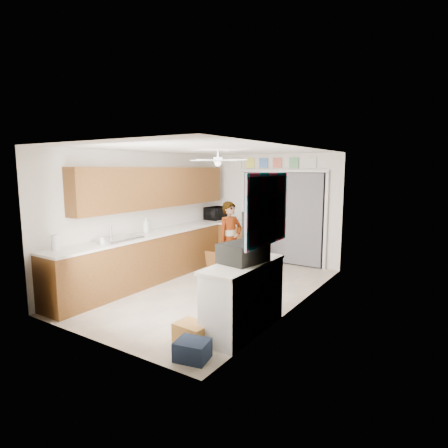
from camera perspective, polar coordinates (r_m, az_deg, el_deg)
The scene contains 40 objects.
floor at distance 6.90m, azimuth -1.83°, elevation -9.90°, with size 5.00×5.00×0.00m, color #B8A994.
ceiling at distance 6.56m, azimuth -1.94°, elevation 11.30°, with size 5.00×5.00×0.00m, color white.
wall_back at distance 8.77m, azimuth 7.48°, elevation 2.34°, with size 3.20×3.20×0.00m, color white.
wall_front at distance 4.81m, azimuth -19.14°, elevation -3.10°, with size 3.20×3.20×0.00m, color white.
wall_left at distance 7.64m, azimuth -11.79°, elevation 1.33°, with size 5.00×5.00×0.00m, color white.
wall_right at distance 5.86m, azimuth 11.07°, elevation -0.77°, with size 5.00×5.00×0.00m, color white.
left_base_cabinets at distance 7.57m, azimuth -9.99°, elevation -4.83°, with size 0.60×4.80×0.90m, color brown.
left_countertop at distance 7.47m, azimuth -10.02°, elevation -1.33°, with size 0.62×4.80×0.04m, color white.
upper_cabinets at distance 7.62m, azimuth -10.00°, elevation 5.52°, with size 0.32×4.00×0.80m, color brown.
sink_basin at distance 6.78m, azimuth -15.79°, elevation -2.22°, with size 0.50×0.76×0.06m, color silver.
faucet at distance 6.91m, azimuth -16.86°, elevation -1.27°, with size 0.03×0.03×0.22m, color silver.
peninsula_base at distance 8.69m, azimuth 2.97°, elevation -3.00°, with size 1.00×0.60×0.90m, color brown.
peninsula_top at distance 8.60m, azimuth 2.99°, elevation 0.07°, with size 1.04×0.64×0.04m, color white.
back_opening_recess at distance 8.67m, azimuth 8.86°, elevation 0.91°, with size 2.00×0.06×2.10m, color black.
curtain_panel at distance 8.63m, azimuth 8.75°, elevation 0.88°, with size 1.90×0.03×2.05m, color slate.
door_trim_left at distance 9.10m, azimuth 2.91°, elevation 1.36°, with size 0.06×0.04×2.10m, color white.
door_trim_right at distance 8.28m, azimuth 15.23°, elevation 0.36°, with size 0.06×0.04×2.10m, color white.
door_trim_head at distance 8.56m, azimuth 8.94°, elevation 8.00°, with size 2.10×0.04×0.06m, color white.
header_frame_0 at distance 8.97m, azimuth 4.02°, elevation 9.25°, with size 0.22×0.02×0.22m, color #EEEC4F.
header_frame_1 at distance 8.81m, azimuth 6.04°, elevation 9.24°, with size 0.22×0.02×0.22m, color #4B79C8.
header_frame_2 at distance 8.65m, azimuth 8.13°, elevation 9.21°, with size 0.22×0.02×0.22m, color #D4664F.
header_frame_3 at distance 8.49m, azimuth 10.61°, elevation 9.17°, with size 0.22×0.02×0.22m, color #5FA771.
header_frame_4 at distance 8.35m, azimuth 13.18°, elevation 9.11°, with size 0.22×0.02×0.22m, color silver.
route66_sign at distance 9.15m, azimuth 2.07°, elevation 9.25°, with size 0.22×0.02×0.26m, color silver.
right_counter_base at distance 5.12m, azimuth 3.02°, elevation -11.25°, with size 0.50×1.40×0.90m, color white.
right_counter_top at distance 4.98m, azimuth 2.96°, elevation -6.14°, with size 0.54×1.44×0.04m, color white.
abstract_painting at distance 4.91m, azimuth 6.62°, elevation 2.27°, with size 0.03×1.15×0.95m, color #F55A8A.
ceiling_fan at distance 6.72m, azimuth -0.94°, elevation 9.70°, with size 1.14×1.14×0.24m, color white.
microwave at distance 9.12m, azimuth -1.18°, elevation 1.65°, with size 0.55×0.37×0.30m, color black.
soap_bottle at distance 7.32m, azimuth -11.84°, elevation -0.13°, with size 0.13×0.13×0.33m, color silver.
jar_b at distance 6.46m, azimuth -18.09°, elevation -2.46°, with size 0.08×0.08×0.12m, color silver.
paper_towel_roll at distance 6.24m, azimuth -24.36°, elevation -2.59°, with size 0.11×0.11×0.24m, color white.
suitcase at distance 4.98m, azimuth 2.96°, elevation -4.36°, with size 0.46×0.61×0.26m, color black.
suitcase_rim at distance 5.01m, azimuth 2.95°, elevation -5.58°, with size 0.44×0.58×0.02m, color yellow.
suitcase_lid at distance 5.18m, azimuth 4.58°, elevation -1.06°, with size 0.42×0.03×0.50m, color black.
cardboard_box at distance 4.89m, azimuth -4.88°, elevation -16.27°, with size 0.42×0.31×0.26m, color #B38338.
navy_crate at distance 4.54m, azimuth -4.84°, elevation -18.60°, with size 0.37×0.31×0.23m, color #152036.
cabinet_door_panel at distance 7.51m, azimuth -1.50°, elevation -6.21°, with size 0.37×0.03×0.55m, color brown.
man at distance 7.52m, azimuth 0.97°, elevation -2.35°, with size 0.56×0.37×1.53m, color white.
dog at distance 8.14m, azimuth 1.73°, elevation -5.43°, with size 0.24×0.56×0.44m, color black.
Camera 1 is at (3.74, -5.38, 2.18)m, focal length 30.00 mm.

